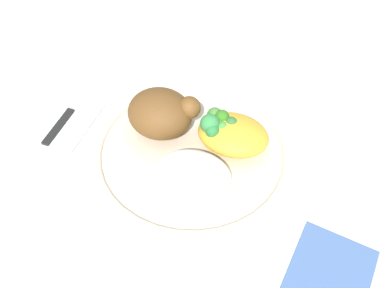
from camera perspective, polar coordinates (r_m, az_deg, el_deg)
name	(u,v)px	position (r m, az deg, el deg)	size (l,w,h in m)	color
ground_plane	(192,156)	(0.66, 0.00, -1.61)	(2.00, 2.00, 0.00)	silver
plate	(192,152)	(0.65, 0.00, -1.07)	(0.29, 0.29, 0.02)	beige
roasted_chicken	(162,113)	(0.64, -3.94, 4.04)	(0.11, 0.09, 0.07)	brown
rice_pile	(195,173)	(0.59, 0.35, -3.81)	(0.10, 0.07, 0.04)	white
mac_cheese_with_broccoli	(230,132)	(0.64, 4.93, 1.51)	(0.10, 0.08, 0.05)	gold
fork	(96,114)	(0.73, -12.39, 3.81)	(0.02, 0.14, 0.01)	#B2B2B7
knife	(71,110)	(0.75, -15.49, 4.33)	(0.02, 0.19, 0.01)	black
napkin	(330,272)	(0.59, 17.57, -15.59)	(0.10, 0.11, 0.00)	#47669E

